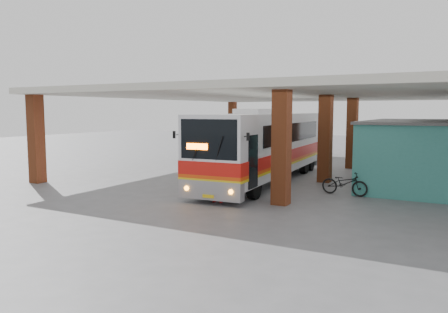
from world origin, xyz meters
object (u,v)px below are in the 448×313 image
at_px(pedestrian, 217,181).
at_px(motorcycle, 345,183).
at_px(red_chair, 372,171).
at_px(coach_bus, 264,146).

bearing_deg(pedestrian, motorcycle, -136.52).
distance_m(pedestrian, red_chair, 10.53).
distance_m(coach_bus, motorcycle, 4.87).
height_order(motorcycle, pedestrian, pedestrian).
xyz_separation_m(motorcycle, red_chair, (0.11, 5.81, -0.17)).
bearing_deg(coach_bus, pedestrian, -89.51).
height_order(coach_bus, motorcycle, coach_bus).
relative_size(pedestrian, red_chair, 2.22).
bearing_deg(pedestrian, coach_bus, -86.38).
relative_size(motorcycle, pedestrian, 1.17).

